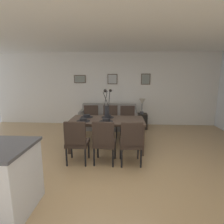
{
  "coord_description": "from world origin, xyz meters",
  "views": [
    {
      "loc": [
        0.26,
        -3.41,
        1.79
      ],
      "look_at": [
        -0.02,
        1.15,
        0.87
      ],
      "focal_mm": 29.09,
      "sensor_mm": 36.0,
      "label": 1
    }
  ],
  "objects_px": {
    "sofa": "(109,120)",
    "dining_chair_mid_left": "(131,141)",
    "dining_table": "(107,122)",
    "bowl_far_left": "(106,120)",
    "dining_chair_far_left": "(104,140)",
    "framed_picture_right": "(146,79)",
    "dining_chair_far_right": "(110,120)",
    "bowl_near_right": "(87,116)",
    "dining_chair_near_left": "(77,140)",
    "side_table": "(142,121)",
    "dining_chair_mid_right": "(128,120)",
    "framed_picture_center": "(112,79)",
    "bowl_far_right": "(108,116)",
    "table_lamp": "(142,103)",
    "dining_chair_near_right": "(91,120)",
    "framed_picture_left": "(80,79)",
    "centerpiece_vase": "(107,108)",
    "bowl_near_left": "(83,119)"
  },
  "relations": [
    {
      "from": "dining_chair_far_left",
      "to": "bowl_near_left",
      "type": "bearing_deg",
      "value": 131.31
    },
    {
      "from": "dining_chair_mid_right",
      "to": "dining_chair_near_left",
      "type": "bearing_deg",
      "value": -121.7
    },
    {
      "from": "dining_chair_far_right",
      "to": "bowl_near_right",
      "type": "relative_size",
      "value": 5.41
    },
    {
      "from": "sofa",
      "to": "dining_chair_mid_left",
      "type": "bearing_deg",
      "value": -76.11
    },
    {
      "from": "bowl_near_right",
      "to": "framed_picture_center",
      "type": "relative_size",
      "value": 0.47
    },
    {
      "from": "framed_picture_left",
      "to": "sofa",
      "type": "bearing_deg",
      "value": -24.08
    },
    {
      "from": "dining_table",
      "to": "bowl_far_left",
      "type": "relative_size",
      "value": 10.59
    },
    {
      "from": "bowl_near_right",
      "to": "side_table",
      "type": "xyz_separation_m",
      "value": [
        1.57,
        1.57,
        -0.52
      ]
    },
    {
      "from": "dining_chair_far_left",
      "to": "sofa",
      "type": "distance_m",
      "value": 2.67
    },
    {
      "from": "bowl_far_right",
      "to": "side_table",
      "type": "xyz_separation_m",
      "value": [
        1.03,
        1.57,
        -0.52
      ]
    },
    {
      "from": "dining_chair_far_right",
      "to": "framed_picture_center",
      "type": "distance_m",
      "value": 1.82
    },
    {
      "from": "dining_chair_near_left",
      "to": "dining_chair_mid_left",
      "type": "xyz_separation_m",
      "value": [
        1.1,
        0.01,
        0.0
      ]
    },
    {
      "from": "framed_picture_left",
      "to": "framed_picture_right",
      "type": "bearing_deg",
      "value": -0.0
    },
    {
      "from": "dining_chair_far_left",
      "to": "bowl_far_right",
      "type": "xyz_separation_m",
      "value": [
        -0.02,
        1.05,
        0.27
      ]
    },
    {
      "from": "dining_chair_near_left",
      "to": "sofa",
      "type": "height_order",
      "value": "dining_chair_near_left"
    },
    {
      "from": "dining_chair_far_right",
      "to": "centerpiece_vase",
      "type": "relative_size",
      "value": 1.25
    },
    {
      "from": "table_lamp",
      "to": "dining_chair_mid_right",
      "type": "bearing_deg",
      "value": -118.65
    },
    {
      "from": "bowl_near_right",
      "to": "bowl_far_right",
      "type": "distance_m",
      "value": 0.54
    },
    {
      "from": "side_table",
      "to": "dining_chair_mid_right",
      "type": "bearing_deg",
      "value": -118.65
    },
    {
      "from": "framed_picture_left",
      "to": "framed_picture_right",
      "type": "distance_m",
      "value": 2.36
    },
    {
      "from": "bowl_far_left",
      "to": "table_lamp",
      "type": "height_order",
      "value": "table_lamp"
    },
    {
      "from": "sofa",
      "to": "side_table",
      "type": "height_order",
      "value": "sofa"
    },
    {
      "from": "dining_chair_far_left",
      "to": "framed_picture_right",
      "type": "xyz_separation_m",
      "value": [
        1.16,
        3.14,
        1.15
      ]
    },
    {
      "from": "bowl_near_left",
      "to": "sofa",
      "type": "bearing_deg",
      "value": 77.79
    },
    {
      "from": "dining_chair_far_left",
      "to": "framed_picture_center",
      "type": "relative_size",
      "value": 2.57
    },
    {
      "from": "dining_chair_near_left",
      "to": "framed_picture_right",
      "type": "relative_size",
      "value": 2.41
    },
    {
      "from": "dining_chair_near_left",
      "to": "sofa",
      "type": "bearing_deg",
      "value": 80.78
    },
    {
      "from": "bowl_near_right",
      "to": "framed_picture_right",
      "type": "height_order",
      "value": "framed_picture_right"
    },
    {
      "from": "dining_chair_near_right",
      "to": "framed_picture_left",
      "type": "bearing_deg",
      "value": 113.62
    },
    {
      "from": "dining_chair_far_right",
      "to": "bowl_far_left",
      "type": "height_order",
      "value": "dining_chair_far_right"
    },
    {
      "from": "dining_chair_near_left",
      "to": "framed_picture_center",
      "type": "height_order",
      "value": "framed_picture_center"
    },
    {
      "from": "bowl_far_left",
      "to": "framed_picture_right",
      "type": "xyz_separation_m",
      "value": [
        1.18,
        2.5,
        0.88
      ]
    },
    {
      "from": "dining_chair_near_left",
      "to": "side_table",
      "type": "height_order",
      "value": "dining_chair_near_left"
    },
    {
      "from": "bowl_near_left",
      "to": "bowl_far_left",
      "type": "relative_size",
      "value": 1.0
    },
    {
      "from": "bowl_far_right",
      "to": "sofa",
      "type": "xyz_separation_m",
      "value": [
        -0.1,
        1.61,
        -0.5
      ]
    },
    {
      "from": "dining_chair_far_right",
      "to": "framed_picture_left",
      "type": "relative_size",
      "value": 2.16
    },
    {
      "from": "framed_picture_center",
      "to": "table_lamp",
      "type": "bearing_deg",
      "value": -26.68
    },
    {
      "from": "dining_chair_near_right",
      "to": "dining_chair_mid_right",
      "type": "relative_size",
      "value": 1.0
    },
    {
      "from": "dining_chair_near_left",
      "to": "bowl_far_right",
      "type": "height_order",
      "value": "dining_chair_near_left"
    },
    {
      "from": "dining_chair_near_right",
      "to": "table_lamp",
      "type": "xyz_separation_m",
      "value": [
        1.58,
        0.92,
        0.38
      ]
    },
    {
      "from": "centerpiece_vase",
      "to": "sofa",
      "type": "bearing_deg",
      "value": 93.29
    },
    {
      "from": "side_table",
      "to": "dining_chair_far_right",
      "type": "bearing_deg",
      "value": -138.63
    },
    {
      "from": "bowl_near_right",
      "to": "centerpiece_vase",
      "type": "bearing_deg",
      "value": -20.81
    },
    {
      "from": "dining_chair_far_left",
      "to": "bowl_far_right",
      "type": "height_order",
      "value": "dining_chair_far_left"
    },
    {
      "from": "dining_chair_far_right",
      "to": "dining_chair_mid_right",
      "type": "xyz_separation_m",
      "value": [
        0.51,
        -0.03,
        0.0
      ]
    },
    {
      "from": "bowl_near_right",
      "to": "framed_picture_center",
      "type": "distance_m",
      "value": 2.33
    },
    {
      "from": "sofa",
      "to": "framed_picture_left",
      "type": "height_order",
      "value": "framed_picture_left"
    },
    {
      "from": "dining_chair_far_right",
      "to": "dining_chair_near_left",
      "type": "bearing_deg",
      "value": -107.61
    },
    {
      "from": "bowl_far_left",
      "to": "table_lamp",
      "type": "bearing_deg",
      "value": 62.58
    },
    {
      "from": "dining_chair_far_left",
      "to": "dining_table",
      "type": "bearing_deg",
      "value": 91.31
    }
  ]
}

